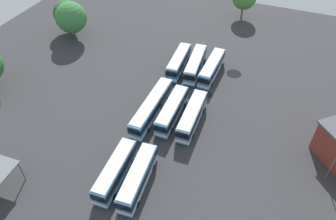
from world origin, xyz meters
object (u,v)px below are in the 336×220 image
(bus_row1_slot1, at_px, (172,111))
(bus_row2_slot0, at_px, (115,171))
(bus_row0_slot0, at_px, (179,62))
(bus_row0_slot1, at_px, (195,64))
(lamp_post_near_entrance, at_px, (335,161))
(tree_northeast, at_px, (66,13))
(bus_row1_slot0, at_px, (152,107))
(bus_row2_slot1, at_px, (138,178))
(bus_row1_slot2, at_px, (192,116))
(tree_east_edge, at_px, (71,17))
(bus_row0_slot2, at_px, (212,68))

(bus_row1_slot1, height_order, bus_row2_slot0, same)
(bus_row0_slot0, xyz_separation_m, bus_row0_slot1, (-0.48, 3.56, 0.00))
(lamp_post_near_entrance, xyz_separation_m, tree_northeast, (-22.98, -62.07, 0.76))
(bus_row0_slot0, relative_size, tree_northeast, 1.34)
(bus_row0_slot1, height_order, bus_row1_slot0, same)
(bus_row2_slot0, distance_m, bus_row2_slot1, 3.60)
(tree_northeast, bearing_deg, lamp_post_near_entrance, 69.68)
(bus_row2_slot0, bearing_deg, bus_row0_slot1, 175.96)
(bus_row0_slot0, relative_size, bus_row1_slot2, 0.97)
(tree_northeast, bearing_deg, tree_east_edge, 52.61)
(bus_row2_slot0, distance_m, lamp_post_near_entrance, 31.92)
(tree_northeast, bearing_deg, bus_row0_slot2, 83.56)
(bus_row0_slot1, bearing_deg, tree_east_edge, -93.47)
(bus_row2_slot1, bearing_deg, bus_row2_slot0, -86.90)
(bus_row1_slot2, distance_m, bus_row2_slot1, 15.61)
(bus_row1_slot1, xyz_separation_m, tree_east_edge, (-17.14, -32.29, 3.81))
(bus_row2_slot1, bearing_deg, bus_row1_slot2, 168.66)
(bus_row2_slot1, xyz_separation_m, tree_east_edge, (-32.43, -33.01, 3.81))
(bus_row0_slot2, height_order, bus_row1_slot2, same)
(bus_row1_slot2, distance_m, bus_row2_slot0, 16.87)
(bus_row0_slot2, bearing_deg, bus_row2_slot1, -4.09)
(bus_row0_slot0, relative_size, tree_east_edge, 1.17)
(bus_row1_slot0, bearing_deg, bus_row1_slot1, 97.63)
(bus_row1_slot0, bearing_deg, tree_east_edge, -121.64)
(bus_row0_slot2, relative_size, lamp_post_near_entrance, 1.49)
(bus_row1_slot1, bearing_deg, tree_northeast, -118.89)
(bus_row1_slot1, distance_m, bus_row1_slot2, 3.79)
(bus_row0_slot1, xyz_separation_m, bus_row2_slot1, (30.52, 1.43, -0.00))
(bus_row0_slot1, xyz_separation_m, bus_row1_slot0, (15.72, -2.96, 0.00))
(lamp_post_near_entrance, bearing_deg, bus_row2_slot1, -65.26)
(bus_row1_slot2, distance_m, lamp_post_near_entrance, 23.14)
(bus_row0_slot1, relative_size, tree_east_edge, 1.24)
(bus_row1_slot2, xyz_separation_m, bus_row2_slot0, (15.50, -6.67, -0.00))
(tree_east_edge, bearing_deg, bus_row1_slot0, 58.36)
(bus_row0_slot2, xyz_separation_m, bus_row1_slot1, (15.26, -2.91, -0.00))
(bus_row1_slot0, xyz_separation_m, tree_northeast, (-20.09, -31.83, 3.11))
(bus_row1_slot0, bearing_deg, bus_row2_slot0, 3.04)
(bus_row0_slot0, distance_m, lamp_post_near_entrance, 35.85)
(bus_row0_slot0, relative_size, bus_row2_slot1, 0.98)
(lamp_post_near_entrance, bearing_deg, bus_row1_slot0, -95.46)
(bus_row1_slot0, bearing_deg, bus_row2_slot1, 16.55)
(bus_row0_slot2, relative_size, bus_row1_slot0, 0.79)
(lamp_post_near_entrance, bearing_deg, bus_row1_slot2, -98.49)
(bus_row1_slot0, height_order, lamp_post_near_entrance, lamp_post_near_entrance)
(bus_row1_slot2, xyz_separation_m, lamp_post_near_entrance, (3.40, 22.77, 2.34))
(bus_row0_slot0, distance_m, bus_row2_slot1, 30.45)
(bus_row1_slot1, relative_size, lamp_post_near_entrance, 1.48)
(bus_row2_slot1, height_order, tree_east_edge, tree_east_edge)
(bus_row1_slot2, height_order, tree_northeast, tree_northeast)
(bus_row0_slot1, distance_m, bus_row0_slot2, 3.62)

